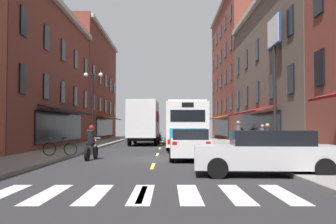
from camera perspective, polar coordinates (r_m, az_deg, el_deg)
The scene contains 18 objects.
ground_plane at distance 19.20m, azimuth -2.09°, elevation -7.06°, with size 34.80×80.00×0.10m, color #28282B.
lane_centre_dashes at distance 18.95m, azimuth -2.12°, elevation -6.96°, with size 0.14×73.90×0.01m.
crosswalk_near at distance 9.28m, azimuth -4.11°, elevation -11.93°, with size 7.10×2.80×0.01m.
sidewalk_left at distance 20.26m, azimuth -19.13°, elevation -6.35°, with size 3.00×80.00×0.14m, color gray.
sidewalk_right at distance 19.90m, azimuth 15.26°, elevation -6.47°, with size 3.00×80.00×0.14m, color gray.
billboard_sign at distance 24.61m, azimuth 15.11°, elevation 8.99°, with size 0.40×2.58×8.17m.
transit_bus at distance 28.82m, azimuth 2.30°, elevation -1.96°, with size 2.83×12.11×3.24m.
box_truck at distance 34.21m, azimuth -3.77°, elevation -1.53°, with size 2.61×7.60×3.80m.
sedan_near at distance 13.00m, azimuth 14.06°, elevation -5.81°, with size 4.70×2.19×1.46m.
sedan_mid at distance 18.82m, azimuth 2.94°, elevation -4.72°, with size 1.99×4.71×1.47m.
sedan_far at distance 44.42m, azimuth -2.59°, elevation -3.33°, with size 1.99×4.78×1.37m.
motorcycle_rider at distance 18.95m, azimuth -11.49°, elevation -4.78°, with size 0.62×2.07×1.66m.
bicycle_near at distance 20.17m, azimuth -15.89°, elevation -5.17°, with size 1.71×0.48×0.91m.
pedestrian_near at distance 33.35m, azimuth 10.30°, elevation -3.17°, with size 0.50×0.50×1.62m.
pedestrian_mid at distance 21.13m, azimuth 14.18°, elevation -3.79°, with size 0.36×0.36×1.62m.
pedestrian_far at distance 24.92m, azimuth 10.04°, elevation -3.31°, with size 0.36×0.36×1.82m.
pedestrian_rear at distance 24.46m, azimuth 13.49°, elevation -3.61°, with size 0.36×0.36×1.59m.
street_lamp_twin at distance 29.05m, azimuth -11.25°, elevation 0.94°, with size 1.42×0.32×5.45m.
Camera 1 is at (0.61, -19.12, 1.57)m, focal length 41.38 mm.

